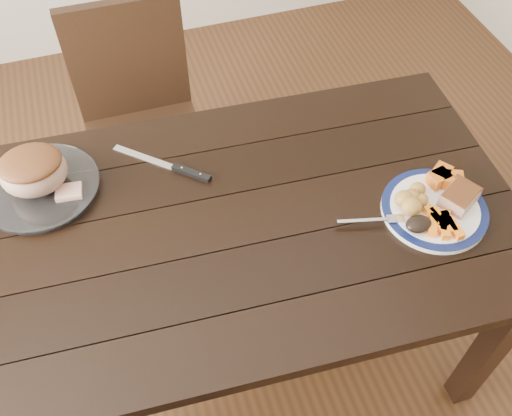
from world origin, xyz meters
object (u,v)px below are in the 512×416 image
object	(u,v)px
serving_platter	(41,188)
carving_knife	(179,169)
pork_slice	(459,198)
roast_joint	(34,172)
fork	(376,220)
chair_far	(141,116)
dining_table	(227,241)
dinner_plate	(434,210)

from	to	relation	value
serving_platter	carving_knife	xyz separation A→B (m)	(0.38, -0.05, -0.00)
pork_slice	roast_joint	size ratio (longest dim) A/B	0.52
fork	carving_knife	xyz separation A→B (m)	(-0.45, 0.35, -0.01)
chair_far	carving_knife	world-z (taller)	chair_far
serving_platter	roast_joint	distance (m)	0.07
serving_platter	carving_knife	size ratio (longest dim) A/B	1.27
roast_joint	carving_knife	size ratio (longest dim) A/B	0.72
dining_table	pork_slice	xyz separation A→B (m)	(0.61, -0.15, 0.13)
pork_slice	carving_knife	world-z (taller)	pork_slice
dining_table	chair_far	size ratio (longest dim) A/B	1.78
serving_platter	pork_slice	world-z (taller)	pork_slice
roast_joint	pork_slice	bearing A→B (deg)	-21.15
dining_table	roast_joint	bearing A→B (deg)	149.96
serving_platter	pork_slice	xyz separation A→B (m)	(1.07, -0.41, 0.03)
chair_far	dinner_plate	xyz separation A→B (m)	(0.67, -0.88, 0.23)
dining_table	serving_platter	world-z (taller)	serving_platter
pork_slice	fork	bearing A→B (deg)	176.41
pork_slice	roast_joint	bearing A→B (deg)	158.85
dining_table	carving_knife	world-z (taller)	carving_knife
chair_far	dining_table	bearing A→B (deg)	100.04
dining_table	roast_joint	size ratio (longest dim) A/B	9.21
chair_far	carving_knife	size ratio (longest dim) A/B	3.73
chair_far	serving_platter	bearing A→B (deg)	55.32
fork	roast_joint	distance (m)	0.93
serving_platter	carving_knife	distance (m)	0.39
dinner_plate	pork_slice	bearing A→B (deg)	-4.76
dinner_plate	pork_slice	distance (m)	0.07
serving_platter	roast_joint	xyz separation A→B (m)	(0.00, 0.00, 0.07)
pork_slice	carving_knife	size ratio (longest dim) A/B	0.38
dining_table	chair_far	bearing A→B (deg)	99.45
pork_slice	carving_knife	distance (m)	0.78
chair_far	carving_knife	xyz separation A→B (m)	(0.05, -0.52, 0.23)
dinner_plate	carving_knife	size ratio (longest dim) A/B	1.14
fork	roast_joint	size ratio (longest dim) A/B	0.98
dinner_plate	pork_slice	world-z (taller)	pork_slice
dining_table	dinner_plate	size ratio (longest dim) A/B	5.81
dinner_plate	carving_knife	xyz separation A→B (m)	(-0.62, 0.36, -0.00)
roast_joint	chair_far	bearing A→B (deg)	54.73
pork_slice	roast_joint	xyz separation A→B (m)	(-1.07, 0.41, 0.03)
dinner_plate	dining_table	bearing A→B (deg)	165.33
dinner_plate	roast_joint	distance (m)	1.09
serving_platter	fork	world-z (taller)	fork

